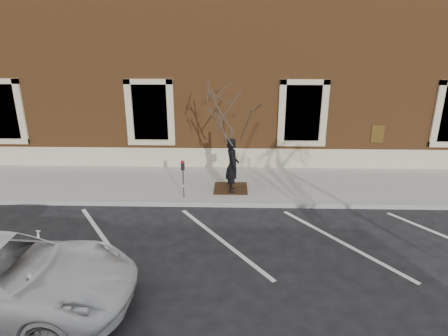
{
  "coord_description": "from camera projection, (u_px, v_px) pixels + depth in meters",
  "views": [
    {
      "loc": [
        0.32,
        -11.09,
        5.11
      ],
      "look_at": [
        0.0,
        0.6,
        1.1
      ],
      "focal_mm": 30.0,
      "sensor_mm": 36.0,
      "label": 1
    }
  ],
  "objects": [
    {
      "name": "parking_stripes",
      "position": [
        221.0,
        240.0,
        10.08
      ],
      "size": [
        28.0,
        4.4,
        0.01
      ],
      "primitive_type": null,
      "color": "silver",
      "rests_on": "ground"
    },
    {
      "name": "curb_near",
      "position": [
        223.0,
        204.0,
        12.09
      ],
      "size": [
        40.0,
        0.12,
        0.15
      ],
      "primitive_type": "cube",
      "color": "#9E9E99",
      "rests_on": "ground"
    },
    {
      "name": "ground",
      "position": [
        223.0,
        206.0,
        12.16
      ],
      "size": [
        120.0,
        120.0,
        0.0
      ],
      "primitive_type": "plane",
      "color": "#28282B",
      "rests_on": "ground"
    },
    {
      "name": "sapling",
      "position": [
        231.0,
        109.0,
        12.25
      ],
      "size": [
        2.43,
        2.43,
        4.05
      ],
      "color": "#443629",
      "rests_on": "sidewalk_near"
    },
    {
      "name": "parking_meter",
      "position": [
        183.0,
        172.0,
        12.13
      ],
      "size": [
        0.12,
        0.09,
        1.29
      ],
      "rotation": [
        0.0,
        0.0,
        0.09
      ],
      "color": "#595B60",
      "rests_on": "sidewalk_near"
    },
    {
      "name": "sidewalk_near",
      "position": [
        225.0,
        184.0,
        13.79
      ],
      "size": [
        40.0,
        3.5,
        0.15
      ],
      "primitive_type": "cube",
      "color": "#9E9C95",
      "rests_on": "ground"
    },
    {
      "name": "man",
      "position": [
        232.0,
        166.0,
        12.63
      ],
      "size": [
        0.51,
        0.72,
        1.88
      ],
      "primitive_type": "imported",
      "rotation": [
        0.0,
        0.0,
        1.65
      ],
      "color": "black",
      "rests_on": "sidewalk_near"
    },
    {
      "name": "tree_grate",
      "position": [
        231.0,
        188.0,
        13.16
      ],
      "size": [
        1.16,
        1.16,
        0.03
      ],
      "primitive_type": "cube",
      "color": "#412914",
      "rests_on": "sidewalk_near"
    },
    {
      "name": "building_civic",
      "position": [
        228.0,
        64.0,
        18.18
      ],
      "size": [
        40.0,
        8.62,
        8.0
      ],
      "color": "brown",
      "rests_on": "ground"
    }
  ]
}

